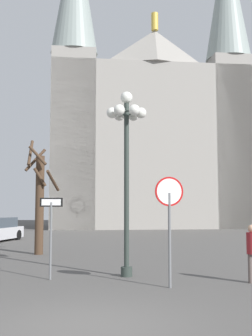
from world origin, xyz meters
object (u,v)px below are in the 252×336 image
Objects in this scene: one_way_arrow_sign at (51,227)px; street_lamp at (127,144)px; cathedral at (148,132)px; pedestrian_standing at (252,248)px; bare_tree at (40,199)px; stop_sign at (169,209)px.

street_lamp is (2.30, 0.54, 2.63)m from one_way_arrow_sign.
cathedral is 13.39× the size of one_way_arrow_sign.
bare_tree is at bearing 135.87° from pedestrian_standing.
one_way_arrow_sign is 6.89m from bare_tree.
bare_tree is (-1.61, 6.63, 0.97)m from one_way_arrow_sign.
cathedral is 34.07m from pedestrian_standing.
stop_sign is 9.43m from bare_tree.
street_lamp is at bearing 121.43° from stop_sign.
street_lamp reaches higher than pedestrian_standing.
one_way_arrow_sign is 0.46× the size of bare_tree.
cathedral is at bearing 86.89° from stop_sign.
pedestrian_standing is (3.60, -1.20, -3.20)m from street_lamp.
street_lamp reaches higher than stop_sign.
pedestrian_standing is at bearing 15.14° from stop_sign.
stop_sign reaches higher than one_way_arrow_sign.
pedestrian_standing is at bearing -18.35° from street_lamp.
one_way_arrow_sign is 3.53m from street_lamp.
stop_sign is at bearing -58.57° from street_lamp.
pedestrian_standing is at bearing -6.35° from one_way_arrow_sign.
street_lamp is 3.56× the size of pedestrian_standing.
one_way_arrow_sign is at bearing -76.38° from bare_tree.
one_way_arrow_sign is 0.41× the size of street_lamp.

